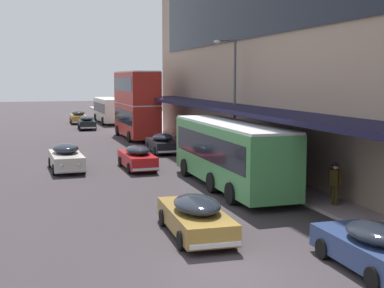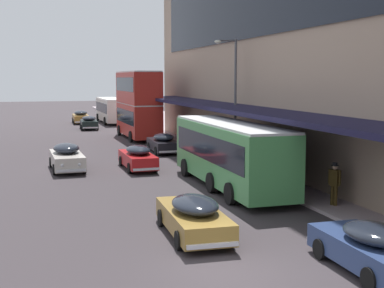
{
  "view_description": "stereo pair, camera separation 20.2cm",
  "coord_description": "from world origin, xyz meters",
  "px_view_note": "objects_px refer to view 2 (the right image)",
  "views": [
    {
      "loc": [
        -5.55,
        -13.83,
        5.58
      ],
      "look_at": [
        2.81,
        13.08,
        2.1
      ],
      "focal_mm": 50.0,
      "sensor_mm": 36.0,
      "label": 1
    },
    {
      "loc": [
        -5.36,
        -13.89,
        5.58
      ],
      "look_at": [
        2.81,
        13.08,
        2.1
      ],
      "focal_mm": 50.0,
      "sensor_mm": 36.0,
      "label": 2
    }
  ],
  "objects_px": {
    "transit_bus_kerbside_far": "(138,102)",
    "street_lamp": "(233,93)",
    "sedan_second_mid": "(194,216)",
    "sedan_oncoming_front": "(163,143)",
    "sedan_far_back": "(138,157)",
    "sedan_lead_near": "(371,247)",
    "sedan_second_near": "(67,157)",
    "pedestrian_at_kerb": "(334,182)",
    "sedan_oncoming_rear": "(89,123)",
    "transit_bus_kerbside_front": "(111,109)",
    "transit_bus_kerbside_rear": "(229,151)",
    "sedan_trailing_mid": "(81,117)"
  },
  "relations": [
    {
      "from": "transit_bus_kerbside_far",
      "to": "street_lamp",
      "type": "bearing_deg",
      "value": -80.9
    },
    {
      "from": "sedan_second_mid",
      "to": "transit_bus_kerbside_far",
      "type": "bearing_deg",
      "value": 82.42
    },
    {
      "from": "sedan_oncoming_front",
      "to": "sedan_far_back",
      "type": "relative_size",
      "value": 1.0
    },
    {
      "from": "sedan_lead_near",
      "to": "sedan_second_near",
      "type": "height_order",
      "value": "sedan_second_near"
    },
    {
      "from": "sedan_second_near",
      "to": "street_lamp",
      "type": "xyz_separation_m",
      "value": [
        10.27,
        -1.4,
        3.85
      ]
    },
    {
      "from": "sedan_oncoming_front",
      "to": "sedan_second_mid",
      "type": "xyz_separation_m",
      "value": [
        -4.09,
        -21.16,
        -0.0
      ]
    },
    {
      "from": "transit_bus_kerbside_far",
      "to": "pedestrian_at_kerb",
      "type": "height_order",
      "value": "transit_bus_kerbside_far"
    },
    {
      "from": "sedan_second_near",
      "to": "sedan_oncoming_rear",
      "type": "bearing_deg",
      "value": 81.12
    },
    {
      "from": "transit_bus_kerbside_front",
      "to": "street_lamp",
      "type": "bearing_deg",
      "value": -85.69
    },
    {
      "from": "sedan_oncoming_front",
      "to": "sedan_oncoming_rear",
      "type": "distance_m",
      "value": 20.5
    },
    {
      "from": "transit_bus_kerbside_front",
      "to": "sedan_oncoming_rear",
      "type": "xyz_separation_m",
      "value": [
        -3.55,
        -7.62,
        -1.04
      ]
    },
    {
      "from": "sedan_oncoming_rear",
      "to": "street_lamp",
      "type": "height_order",
      "value": "street_lamp"
    },
    {
      "from": "transit_bus_kerbside_front",
      "to": "sedan_second_near",
      "type": "distance_m",
      "value": 34.53
    },
    {
      "from": "transit_bus_kerbside_far",
      "to": "sedan_lead_near",
      "type": "bearing_deg",
      "value": -90.38
    },
    {
      "from": "sedan_oncoming_rear",
      "to": "transit_bus_kerbside_far",
      "type": "bearing_deg",
      "value": -71.5
    },
    {
      "from": "sedan_oncoming_rear",
      "to": "street_lamp",
      "type": "bearing_deg",
      "value": -77.28
    },
    {
      "from": "sedan_second_near",
      "to": "pedestrian_at_kerb",
      "type": "relative_size",
      "value": 2.61
    },
    {
      "from": "sedan_oncoming_front",
      "to": "pedestrian_at_kerb",
      "type": "xyz_separation_m",
      "value": [
        2.84,
        -19.11,
        0.45
      ]
    },
    {
      "from": "sedan_second_near",
      "to": "pedestrian_at_kerb",
      "type": "bearing_deg",
      "value": -52.12
    },
    {
      "from": "sedan_second_near",
      "to": "pedestrian_at_kerb",
      "type": "xyz_separation_m",
      "value": [
        10.32,
        -13.27,
        0.38
      ]
    },
    {
      "from": "transit_bus_kerbside_far",
      "to": "sedan_second_near",
      "type": "height_order",
      "value": "transit_bus_kerbside_far"
    },
    {
      "from": "transit_bus_kerbside_front",
      "to": "sedan_second_mid",
      "type": "xyz_separation_m",
      "value": [
        -4.23,
        -48.99,
        -1.05
      ]
    },
    {
      "from": "sedan_far_back",
      "to": "pedestrian_at_kerb",
      "type": "distance_m",
      "value": 13.77
    },
    {
      "from": "transit_bus_kerbside_front",
      "to": "sedan_second_mid",
      "type": "height_order",
      "value": "transit_bus_kerbside_front"
    },
    {
      "from": "transit_bus_kerbside_rear",
      "to": "street_lamp",
      "type": "distance_m",
      "value": 7.5
    },
    {
      "from": "street_lamp",
      "to": "sedan_oncoming_rear",
      "type": "bearing_deg",
      "value": 102.72
    },
    {
      "from": "transit_bus_kerbside_rear",
      "to": "sedan_lead_near",
      "type": "height_order",
      "value": "transit_bus_kerbside_rear"
    },
    {
      "from": "sedan_trailing_mid",
      "to": "sedan_second_near",
      "type": "relative_size",
      "value": 1.04
    },
    {
      "from": "sedan_second_near",
      "to": "sedan_trailing_mid",
      "type": "bearing_deg",
      "value": 83.47
    },
    {
      "from": "sedan_oncoming_front",
      "to": "sedan_oncoming_rear",
      "type": "xyz_separation_m",
      "value": [
        -3.42,
        20.21,
        0.01
      ]
    },
    {
      "from": "transit_bus_kerbside_front",
      "to": "transit_bus_kerbside_rear",
      "type": "height_order",
      "value": "transit_bus_kerbside_rear"
    },
    {
      "from": "transit_bus_kerbside_rear",
      "to": "sedan_trailing_mid",
      "type": "xyz_separation_m",
      "value": [
        -3.67,
        42.1,
        -1.12
      ]
    },
    {
      "from": "sedan_second_mid",
      "to": "sedan_trailing_mid",
      "type": "relative_size",
      "value": 0.99
    },
    {
      "from": "sedan_lead_near",
      "to": "street_lamp",
      "type": "xyz_separation_m",
      "value": [
        2.98,
        18.79,
        3.93
      ]
    },
    {
      "from": "street_lamp",
      "to": "sedan_trailing_mid",
      "type": "bearing_deg",
      "value": 100.09
    },
    {
      "from": "street_lamp",
      "to": "transit_bus_kerbside_far",
      "type": "bearing_deg",
      "value": 99.1
    },
    {
      "from": "sedan_second_mid",
      "to": "sedan_lead_near",
      "type": "height_order",
      "value": "sedan_second_mid"
    },
    {
      "from": "sedan_oncoming_front",
      "to": "sedan_far_back",
      "type": "xyz_separation_m",
      "value": [
        -3.28,
        -6.78,
        0.02
      ]
    },
    {
      "from": "transit_bus_kerbside_rear",
      "to": "sedan_second_mid",
      "type": "relative_size",
      "value": 2.24
    },
    {
      "from": "transit_bus_kerbside_rear",
      "to": "sedan_far_back",
      "type": "distance_m",
      "value": 7.78
    },
    {
      "from": "transit_bus_kerbside_rear",
      "to": "sedan_lead_near",
      "type": "relative_size",
      "value": 2.52
    },
    {
      "from": "sedan_oncoming_front",
      "to": "street_lamp",
      "type": "relative_size",
      "value": 0.6
    },
    {
      "from": "sedan_lead_near",
      "to": "sedan_far_back",
      "type": "xyz_separation_m",
      "value": [
        -3.08,
        19.25,
        0.03
      ]
    },
    {
      "from": "transit_bus_kerbside_front",
      "to": "sedan_lead_near",
      "type": "bearing_deg",
      "value": -90.36
    },
    {
      "from": "sedan_second_mid",
      "to": "sedan_oncoming_front",
      "type": "bearing_deg",
      "value": 79.05
    },
    {
      "from": "sedan_lead_near",
      "to": "pedestrian_at_kerb",
      "type": "xyz_separation_m",
      "value": [
        3.04,
        6.92,
        0.46
      ]
    },
    {
      "from": "sedan_trailing_mid",
      "to": "sedan_oncoming_rear",
      "type": "bearing_deg",
      "value": -88.98
    },
    {
      "from": "sedan_oncoming_rear",
      "to": "sedan_second_near",
      "type": "height_order",
      "value": "sedan_second_near"
    },
    {
      "from": "sedan_lead_near",
      "to": "sedan_second_mid",
      "type": "bearing_deg",
      "value": 128.67
    },
    {
      "from": "transit_bus_kerbside_rear",
      "to": "sedan_far_back",
      "type": "relative_size",
      "value": 2.36
    }
  ]
}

